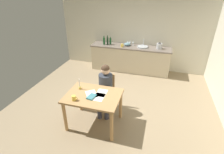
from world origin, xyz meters
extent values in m
cube|color=#937F60|center=(0.00, 0.00, -0.02)|extent=(5.20, 5.20, 0.04)
cube|color=beige|center=(0.00, 2.60, 1.30)|extent=(5.20, 0.12, 2.60)
cube|color=beige|center=(0.00, 2.24, 0.43)|extent=(2.69, 0.60, 0.86)
cube|color=#72665B|center=(0.00, 2.24, 0.88)|extent=(2.73, 0.64, 0.04)
cube|color=tan|center=(-0.21, -0.72, 0.74)|extent=(1.12, 0.85, 0.04)
cylinder|color=tan|center=(-0.71, -1.08, 0.36)|extent=(0.07, 0.07, 0.72)
cylinder|color=tan|center=(0.29, -1.08, 0.36)|extent=(0.07, 0.07, 0.72)
cylinder|color=tan|center=(-0.71, -0.35, 0.36)|extent=(0.07, 0.07, 0.72)
cylinder|color=tan|center=(0.29, -0.35, 0.36)|extent=(0.07, 0.07, 0.72)
cube|color=tan|center=(-0.13, -0.11, 0.46)|extent=(0.45, 0.45, 0.04)
cube|color=tan|center=(-0.15, 0.07, 0.67)|extent=(0.36, 0.08, 0.40)
cylinder|color=tan|center=(-0.28, -0.30, 0.22)|extent=(0.04, 0.04, 0.45)
cylinder|color=tan|center=(0.06, -0.26, 0.22)|extent=(0.04, 0.04, 0.45)
cylinder|color=tan|center=(-0.32, 0.03, 0.22)|extent=(0.04, 0.04, 0.45)
cylinder|color=tan|center=(0.02, 0.08, 0.22)|extent=(0.04, 0.04, 0.45)
cylinder|color=#333842|center=(-0.13, -0.13, 0.70)|extent=(0.36, 0.36, 0.50)
sphere|color=#D8AD8C|center=(-0.13, -0.13, 1.06)|extent=(0.20, 0.20, 0.20)
sphere|color=#473323|center=(-0.13, -0.13, 1.10)|extent=(0.19, 0.19, 0.19)
cylinder|color=#383847|center=(-0.19, -0.33, 0.45)|extent=(0.18, 0.39, 0.13)
cylinder|color=#383847|center=(-0.16, -0.52, 0.23)|extent=(0.10, 0.10, 0.45)
cylinder|color=#383847|center=(-0.03, -0.31, 0.45)|extent=(0.18, 0.39, 0.13)
cylinder|color=#383847|center=(0.00, -0.50, 0.23)|extent=(0.10, 0.10, 0.45)
cylinder|color=#F2CC4C|center=(-0.50, -0.99, 0.81)|extent=(0.08, 0.08, 0.10)
torus|color=#F2CC4C|center=(-0.46, -0.99, 0.81)|extent=(0.07, 0.01, 0.07)
cylinder|color=gold|center=(-0.58, -0.57, 0.78)|extent=(0.06, 0.06, 0.05)
cylinder|color=white|center=(-0.58, -0.57, 0.90)|extent=(0.02, 0.02, 0.19)
cube|color=teal|center=(-0.21, -0.80, 0.77)|extent=(0.17, 0.22, 0.03)
cube|color=white|center=(-0.07, -0.75, 0.76)|extent=(0.21, 0.30, 0.00)
cube|color=white|center=(-0.07, -0.59, 0.76)|extent=(0.22, 0.30, 0.00)
cube|color=white|center=(-0.26, -0.69, 0.76)|extent=(0.34, 0.36, 0.00)
cylinder|color=#B2B7BC|center=(0.40, 2.24, 0.92)|extent=(0.36, 0.36, 0.04)
cylinder|color=silver|center=(0.40, 2.40, 1.02)|extent=(0.02, 0.02, 0.24)
cylinder|color=#194C23|center=(-0.94, 2.19, 1.02)|extent=(0.07, 0.07, 0.24)
cylinder|color=#194C23|center=(-0.94, 2.19, 1.17)|extent=(0.03, 0.03, 0.06)
cylinder|color=black|center=(-0.82, 2.21, 1.03)|extent=(0.06, 0.06, 0.25)
cylinder|color=black|center=(-0.82, 2.21, 1.18)|extent=(0.03, 0.03, 0.06)
cylinder|color=#194C23|center=(-0.74, 2.28, 1.00)|extent=(0.07, 0.07, 0.21)
cylinder|color=#194C23|center=(-0.74, 2.28, 1.13)|extent=(0.03, 0.03, 0.05)
ellipsoid|color=#668C99|center=(-0.13, 2.28, 0.95)|extent=(0.22, 0.22, 0.10)
cylinder|color=#B7BABF|center=(0.94, 2.24, 0.99)|extent=(0.18, 0.18, 0.18)
cone|color=#262628|center=(0.94, 2.24, 1.10)|extent=(0.11, 0.11, 0.04)
cylinder|color=silver|center=(0.05, 2.39, 0.90)|extent=(0.06, 0.06, 0.00)
cylinder|color=silver|center=(0.05, 2.39, 0.94)|extent=(0.01, 0.01, 0.07)
cone|color=silver|center=(0.05, 2.39, 1.01)|extent=(0.07, 0.07, 0.08)
cylinder|color=silver|center=(-0.05, 2.39, 0.90)|extent=(0.06, 0.06, 0.00)
cylinder|color=silver|center=(-0.05, 2.39, 0.94)|extent=(0.01, 0.01, 0.07)
cone|color=silver|center=(-0.05, 2.39, 1.01)|extent=(0.07, 0.07, 0.08)
cylinder|color=silver|center=(-0.14, 2.39, 0.90)|extent=(0.06, 0.06, 0.00)
cylinder|color=silver|center=(-0.14, 2.39, 0.94)|extent=(0.01, 0.01, 0.07)
cone|color=silver|center=(-0.14, 2.39, 1.01)|extent=(0.07, 0.07, 0.08)
cylinder|color=#F2CC4C|center=(-0.27, 2.09, 0.95)|extent=(0.08, 0.08, 0.10)
torus|color=#F2CC4C|center=(-0.23, 2.09, 0.96)|extent=(0.07, 0.01, 0.07)
camera|label=1|loc=(1.00, -3.50, 2.76)|focal=28.11mm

